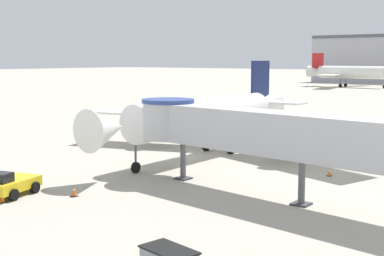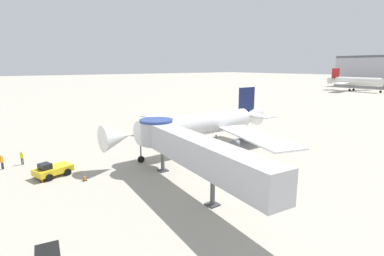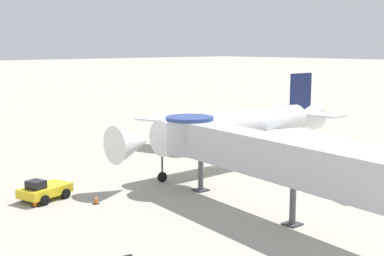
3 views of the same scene
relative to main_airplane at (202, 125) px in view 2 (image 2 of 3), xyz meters
name	(u,v)px [view 2 (image 2 of 3)]	position (x,y,z in m)	size (l,w,h in m)	color
ground_plane	(189,150)	(-0.95, -1.72, -3.81)	(800.00, 800.00, 0.00)	#A8A393
main_airplane	(202,125)	(0.00, 0.00, 0.00)	(32.77, 27.78, 8.98)	white
jet_bridge	(188,147)	(10.52, -10.36, 0.58)	(22.37, 5.65, 6.08)	#B7B7BC
pushback_tug_yellow	(52,170)	(-1.66, -20.72, -3.03)	(3.28, 4.42, 1.73)	yellow
traffic_cone_starboard_wing	(261,174)	(13.00, -1.82, -3.52)	(0.37, 0.37, 0.62)	black
traffic_cone_apron_front	(42,178)	(-0.52, -22.05, -3.42)	(0.50, 0.50, 0.82)	black
traffic_cone_near_nose	(85,178)	(1.96, -18.24, -3.47)	(0.44, 0.44, 0.73)	black
ground_crew_marshaller	(2,161)	(-7.95, -25.04, -2.76)	(0.38, 0.40, 1.82)	#1E2338
ground_crew_wing_walker	(22,157)	(-8.50, -22.80, -2.82)	(0.32, 0.38, 1.72)	#1E2338
background_jet_red_tail	(357,81)	(-35.87, 128.36, 1.07)	(33.07, 34.70, 11.16)	white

